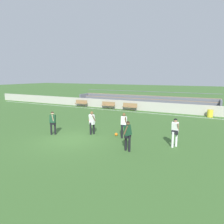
# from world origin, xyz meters

# --- Properties ---
(ground_plane) EXTENTS (160.00, 160.00, 0.00)m
(ground_plane) POSITION_xyz_m (0.00, 0.00, 0.00)
(ground_plane) COLOR #3D662D
(field_line_sideline) EXTENTS (44.00, 0.12, 0.01)m
(field_line_sideline) POSITION_xyz_m (0.00, 11.65, 0.00)
(field_line_sideline) COLOR white
(field_line_sideline) RESTS_ON ground
(sideline_wall) EXTENTS (48.00, 0.16, 1.11)m
(sideline_wall) POSITION_xyz_m (0.00, 12.94, 0.55)
(sideline_wall) COLOR #BCB7AD
(sideline_wall) RESTS_ON ground
(bleacher_stand) EXTENTS (18.33, 2.53, 2.06)m
(bleacher_stand) POSITION_xyz_m (-0.03, 15.24, 0.84)
(bleacher_stand) COLOR #897051
(bleacher_stand) RESTS_ON ground
(bench_far_right) EXTENTS (1.80, 0.40, 0.90)m
(bench_far_right) POSITION_xyz_m (-3.53, 12.24, 0.55)
(bench_far_right) COLOR #99754C
(bench_far_right) RESTS_ON ground
(bench_far_left) EXTENTS (1.80, 0.40, 0.90)m
(bench_far_left) POSITION_xyz_m (-0.63, 12.24, 0.55)
(bench_far_left) COLOR #99754C
(bench_far_left) RESTS_ON ground
(bench_near_wall_gap) EXTENTS (1.80, 0.40, 0.90)m
(bench_near_wall_gap) POSITION_xyz_m (-7.64, 12.24, 0.55)
(bench_near_wall_gap) COLOR #99754C
(bench_near_wall_gap) RESTS_ON ground
(trash_bin) EXTENTS (0.54, 0.54, 0.76)m
(trash_bin) POSITION_xyz_m (8.06, 12.30, 0.38)
(trash_bin) COLOR yellow
(trash_bin) RESTS_ON ground
(player_white_wide_left) EXTENTS (0.51, 0.44, 1.66)m
(player_white_wide_left) POSITION_xyz_m (0.70, 1.72, 0.99)
(player_white_wide_left) COLOR black
(player_white_wide_left) RESTS_ON ground
(player_white_deep_cover) EXTENTS (0.45, 0.50, 1.71)m
(player_white_deep_cover) POSITION_xyz_m (3.07, 1.92, 1.02)
(player_white_deep_cover) COLOR black
(player_white_deep_cover) RESTS_ON ground
(player_dark_trailing_run) EXTENTS (0.41, 0.52, 1.70)m
(player_dark_trailing_run) POSITION_xyz_m (4.20, -0.18, 1.01)
(player_dark_trailing_run) COLOR black
(player_dark_trailing_run) RESTS_ON ground
(player_dark_challenging) EXTENTS (0.46, 0.53, 1.66)m
(player_dark_challenging) POSITION_xyz_m (-1.74, 0.44, 0.98)
(player_dark_challenging) COLOR black
(player_dark_challenging) RESTS_ON ground
(player_white_dropping_back) EXTENTS (0.44, 0.54, 1.71)m
(player_white_dropping_back) POSITION_xyz_m (6.41, 1.65, 1.02)
(player_white_dropping_back) COLOR white
(player_white_dropping_back) RESTS_ON ground
(soccer_ball) EXTENTS (0.22, 0.22, 0.22)m
(soccer_ball) POSITION_xyz_m (2.40, 2.14, 0.11)
(soccer_ball) COLOR orange
(soccer_ball) RESTS_ON ground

